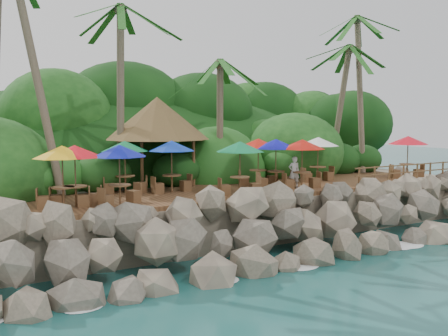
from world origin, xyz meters
TOP-DOWN VIEW (x-y plane):
  - ground at (0.00, 0.00)m, footprint 140.00×140.00m
  - land_base at (0.00, 16.00)m, footprint 32.00×25.20m
  - jungle_hill at (0.00, 23.50)m, footprint 44.80×28.00m
  - seawall at (0.00, 2.00)m, footprint 29.00×4.00m
  - terrace at (0.00, 6.00)m, footprint 26.00×5.00m
  - jungle_foliage at (0.00, 15.00)m, footprint 44.00×16.00m
  - foam_line at (0.00, 0.30)m, footprint 25.20×0.80m
  - palms at (0.21, 8.75)m, footprint 27.12×6.71m
  - palapa at (-2.01, 9.47)m, footprint 5.42×5.42m
  - dining_clusters at (-1.02, 5.83)m, footprint 25.87×5.31m
  - railing at (10.49, 3.65)m, footprint 8.30×0.10m
  - waiter at (3.57, 5.10)m, footprint 0.67×0.54m

SIDE VIEW (x-z plane):
  - ground at x=0.00m, z-range 0.00..0.00m
  - jungle_hill at x=0.00m, z-range -7.70..7.70m
  - jungle_foliage at x=0.00m, z-range -6.00..6.00m
  - foam_line at x=0.00m, z-range 0.00..0.06m
  - land_base at x=0.00m, z-range 0.00..2.10m
  - seawall at x=0.00m, z-range 0.00..2.30m
  - terrace at x=0.00m, z-range 2.10..2.30m
  - railing at x=10.49m, z-range 2.41..3.41m
  - waiter at x=3.57m, z-range 2.30..3.88m
  - dining_clusters at x=-1.02m, z-range 3.11..5.57m
  - palapa at x=-2.01m, z-range 3.49..8.09m
  - palms at x=0.21m, z-range 4.42..19.18m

